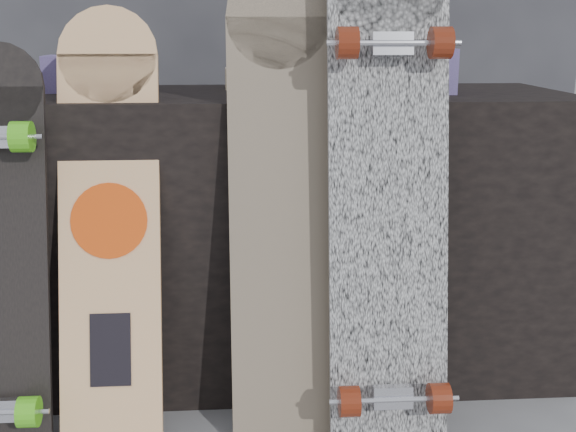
{
  "coord_description": "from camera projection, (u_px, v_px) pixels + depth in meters",
  "views": [
    {
      "loc": [
        -0.11,
        -1.52,
        0.97
      ],
      "look_at": [
        0.0,
        0.2,
        0.52
      ],
      "focal_mm": 45.0,
      "sensor_mm": 36.0,
      "label": 1
    }
  ],
  "objects": [
    {
      "name": "vendor_table",
      "position": [
        280.0,
        231.0,
        2.1
      ],
      "size": [
        1.6,
        0.6,
        0.8
      ],
      "primitive_type": "cube",
      "color": "black",
      "rests_on": "ground"
    },
    {
      "name": "merch_box_purple",
      "position": [
        79.0,
        74.0,
        2.0
      ],
      "size": [
        0.18,
        0.12,
        0.1
      ],
      "primitive_type": "cube",
      "color": "#533D7E",
      "rests_on": "vendor_table"
    },
    {
      "name": "merch_box_small",
      "position": [
        426.0,
        71.0,
        1.96
      ],
      "size": [
        0.14,
        0.14,
        0.12
      ],
      "primitive_type": "cube",
      "color": "#533D7E",
      "rests_on": "vendor_table"
    },
    {
      "name": "merch_box_flat",
      "position": [
        263.0,
        78.0,
        2.12
      ],
      "size": [
        0.22,
        0.1,
        0.06
      ],
      "primitive_type": "cube",
      "color": "#D1B78C",
      "rests_on": "vendor_table"
    },
    {
      "name": "longboard_geisha",
      "position": [
        110.0,
        215.0,
        1.72
      ],
      "size": [
        0.24,
        0.32,
        1.03
      ],
      "rotation": [
        -0.29,
        0.0,
        0.0
      ],
      "color": "beige",
      "rests_on": "ground"
    },
    {
      "name": "longboard_celtic",
      "position": [
        280.0,
        193.0,
        1.7
      ],
      "size": [
        0.24,
        0.23,
        1.12
      ],
      "rotation": [
        -0.19,
        0.0,
        0.0
      ],
      "color": "tan",
      "rests_on": "ground"
    },
    {
      "name": "longboard_cascadia",
      "position": [
        389.0,
        182.0,
        1.64
      ],
      "size": [
        0.27,
        0.3,
        1.22
      ],
      "rotation": [
        -0.18,
        0.0,
        0.0
      ],
      "color": "white",
      "rests_on": "ground"
    },
    {
      "name": "skateboard_dark",
      "position": [
        0.0,
        246.0,
        1.66
      ],
      "size": [
        0.21,
        0.3,
        0.95
      ],
      "rotation": [
        -0.23,
        0.0,
        0.0
      ],
      "color": "black",
      "rests_on": "ground"
    }
  ]
}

